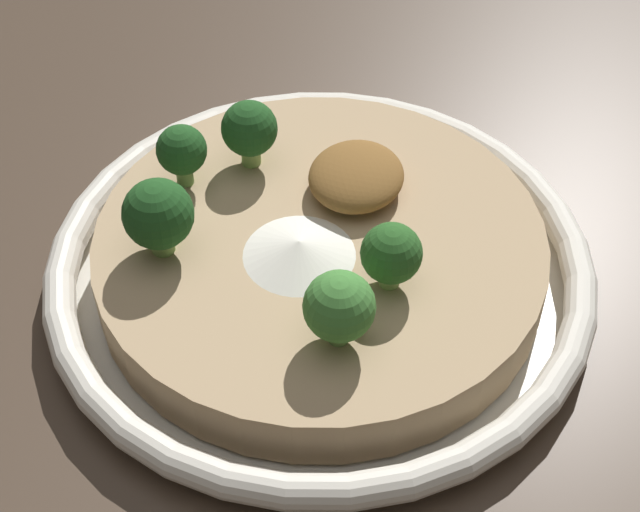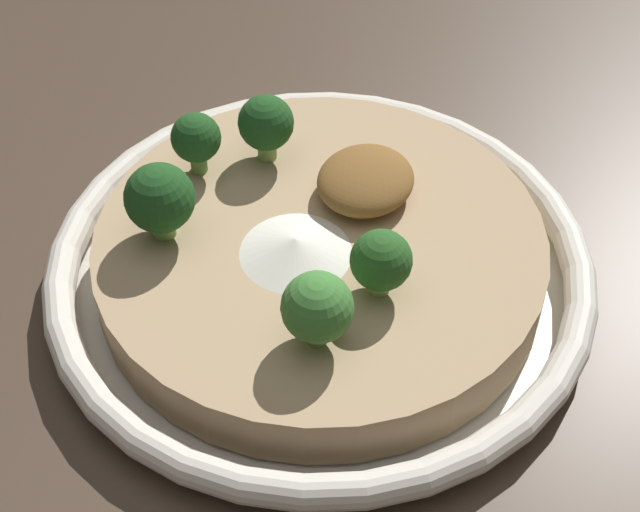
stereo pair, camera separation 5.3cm
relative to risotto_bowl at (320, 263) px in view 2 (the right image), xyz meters
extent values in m
plane|color=#47382B|center=(0.00, 0.00, -0.02)|extent=(6.00, 6.00, 0.00)
cylinder|color=silver|center=(0.00, 0.00, -0.01)|extent=(0.28, 0.28, 0.01)
torus|color=silver|center=(0.00, 0.00, 0.00)|extent=(0.30, 0.30, 0.02)
cylinder|color=tan|center=(0.00, 0.00, 0.01)|extent=(0.24, 0.24, 0.03)
cone|color=white|center=(-0.02, 0.01, 0.03)|extent=(0.06, 0.06, 0.01)
ellipsoid|color=brown|center=(0.04, -0.01, 0.03)|extent=(0.06, 0.05, 0.02)
cylinder|color=#668E47|center=(-0.06, -0.03, 0.03)|extent=(0.01, 0.01, 0.02)
sphere|color=#428438|center=(-0.06, -0.03, 0.04)|extent=(0.03, 0.03, 0.03)
cylinder|color=#668E47|center=(0.02, 0.08, 0.03)|extent=(0.01, 0.01, 0.02)
sphere|color=#1E4C1E|center=(0.02, 0.08, 0.04)|extent=(0.03, 0.03, 0.03)
cylinder|color=#759E4C|center=(-0.03, 0.08, 0.03)|extent=(0.02, 0.02, 0.02)
sphere|color=#1E4C1E|center=(-0.03, 0.08, 0.05)|extent=(0.04, 0.04, 0.04)
cylinder|color=#84A856|center=(0.05, 0.06, 0.03)|extent=(0.02, 0.02, 0.02)
sphere|color=#1E4C1E|center=(0.05, 0.06, 0.05)|extent=(0.03, 0.03, 0.03)
cylinder|color=#84A856|center=(-0.02, -0.04, 0.03)|extent=(0.01, 0.01, 0.02)
sphere|color=#285B23|center=(-0.02, -0.04, 0.04)|extent=(0.03, 0.03, 0.03)
camera|label=1|loc=(-0.35, -0.11, 0.39)|focal=55.00mm
camera|label=2|loc=(-0.33, -0.16, 0.39)|focal=55.00mm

